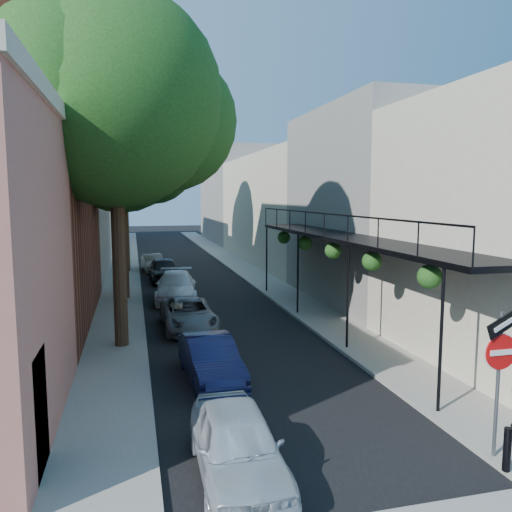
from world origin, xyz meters
TOP-DOWN VIEW (x-y plane):
  - road_surface at (0.00, 30.00)m, footprint 6.00×64.00m
  - sidewalk_left at (-4.00, 30.00)m, footprint 2.00×64.00m
  - sidewalk_right at (4.00, 30.00)m, footprint 2.00×64.00m
  - buildings_left at (-9.30, 28.76)m, footprint 10.10×59.10m
  - buildings_right at (8.99, 29.49)m, footprint 9.80×55.00m
  - sign_post at (3.16, 0.97)m, footprint 0.89×0.17m
  - bollard at (3.00, 0.50)m, footprint 0.14×0.14m
  - oak_near at (-3.37, 10.26)m, footprint 7.48×6.80m
  - oak_mid at (-3.42, 18.23)m, footprint 6.60×6.00m
  - oak_far at (-3.35, 27.27)m, footprint 7.70×7.00m
  - parked_car_a at (-1.66, 1.63)m, footprint 1.53×3.69m
  - parked_car_b at (-1.40, 6.42)m, footprint 1.47×3.69m
  - parked_car_c at (-1.40, 11.89)m, footprint 1.97×4.14m
  - parked_car_d at (-1.40, 17.30)m, footprint 2.32×4.81m
  - parked_car_e at (-1.62, 22.90)m, footprint 1.76×4.16m
  - parked_car_f at (-2.13, 27.00)m, footprint 1.53×3.57m

SIDE VIEW (x-z plane):
  - road_surface at x=0.00m, z-range 0.00..0.01m
  - sidewalk_left at x=-4.00m, z-range 0.00..0.12m
  - sidewalk_right at x=4.00m, z-range 0.00..0.12m
  - bollard at x=3.00m, z-range 0.12..0.92m
  - parked_car_c at x=-1.40m, z-range 0.00..1.14m
  - parked_car_f at x=-2.13m, z-range 0.00..1.14m
  - parked_car_b at x=-1.40m, z-range 0.00..1.19m
  - parked_car_a at x=-1.66m, z-range 0.00..1.25m
  - parked_car_d at x=-1.40m, z-range 0.00..1.35m
  - parked_car_e at x=-1.62m, z-range 0.00..1.40m
  - sign_post at x=3.16m, z-range 0.54..3.53m
  - buildings_right at x=8.99m, z-range -0.58..9.42m
  - buildings_left at x=-9.30m, z-range -1.06..10.94m
  - oak_mid at x=-3.42m, z-range 1.96..12.16m
  - oak_near at x=-3.37m, z-range 2.17..13.59m
  - oak_far at x=-3.35m, z-range 2.31..14.21m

